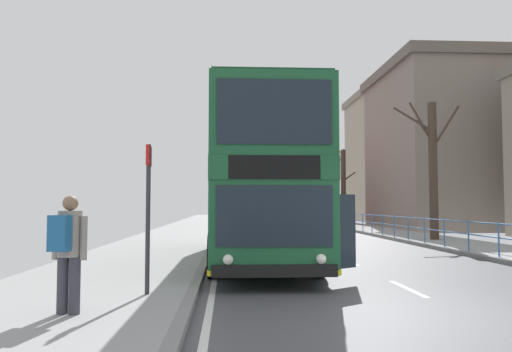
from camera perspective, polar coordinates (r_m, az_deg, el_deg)
The scene contains 10 objects.
ground at distance 8.14m, azimuth 18.65°, elevation -14.97°, with size 15.80×140.00×0.20m.
double_decker_bus_main at distance 14.65m, azimuth 0.37°, elevation -0.93°, with size 3.25×10.45×4.42m.
background_bus_far_lane at distance 39.47m, azimuth 6.07°, elevation -3.28°, with size 2.85×9.18×3.15m.
pedestrian_railing_far_kerb at distance 19.97m, azimuth 20.80°, elevation -5.59°, with size 0.05×26.25×1.04m.
pedestrian_with_backpack at distance 7.68m, azimuth -20.77°, elevation -7.42°, with size 0.55×0.58×1.70m.
bus_stop_sign_near at distance 9.01m, azimuth -12.27°, elevation -2.86°, with size 0.08×0.44×2.64m.
bare_tree_far_00 at distance 40.12m, azimuth 9.98°, elevation -1.03°, with size 2.36×1.72×7.05m.
bare_tree_far_01 at distance 23.98m, azimuth 19.61°, elevation 1.08°, with size 2.31×2.70×6.47m.
background_building_00 at distance 51.80m, azimuth 18.77°, elevation 2.43°, with size 12.24×18.13×13.42m.
background_building_01 at distance 39.34m, azimuth 24.26°, elevation 3.05°, with size 14.26×11.48×11.68m.
Camera 1 is at (-3.66, -7.40, 1.70)m, focal length 34.85 mm.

